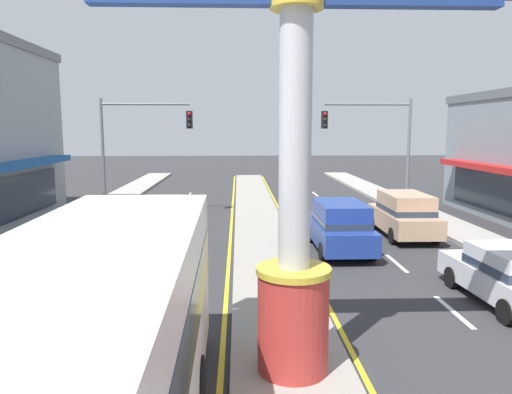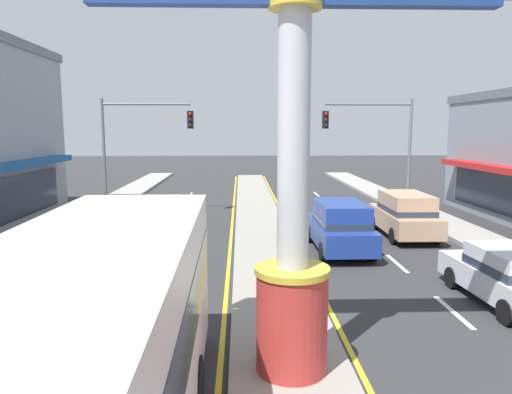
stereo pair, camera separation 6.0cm
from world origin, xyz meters
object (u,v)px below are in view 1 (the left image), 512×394
Objects in this scene: suv_far_right_lane at (404,214)px; suv_near_left_lane at (340,226)px; traffic_light_right_side at (377,136)px; sedan_mid_left_lane at (509,275)px; traffic_light_left_side at (136,136)px; district_sign at (295,159)px.

suv_far_right_lane is 4.06m from suv_near_left_lane.
sedan_mid_left_lane is (-0.28, -13.45, -3.46)m from traffic_light_right_side.
suv_near_left_lane reaches higher than sedan_mid_left_lane.
traffic_light_right_side reaches higher than suv_near_left_lane.
suv_far_right_lane is (-0.29, -5.44, -3.26)m from traffic_light_right_side.
traffic_light_left_side is 1.42× the size of sedan_mid_left_lane.
district_sign is 1.73× the size of suv_near_left_lane.
traffic_light_left_side reaches higher than suv_far_right_lane.
traffic_light_left_side reaches higher than suv_near_left_lane.
suv_far_right_lane is at bearing -24.14° from traffic_light_left_side.
suv_near_left_lane is 6.54m from sedan_mid_left_lane.
traffic_light_left_side is 12.82m from traffic_light_right_side.
sedan_mid_left_lane is (12.54, -13.63, -3.46)m from traffic_light_left_side.
traffic_light_left_side is 18.84m from sedan_mid_left_lane.
traffic_light_left_side is 1.00× the size of traffic_light_right_side.
sedan_mid_left_lane is at bearing -47.38° from traffic_light_left_side.
district_sign is 1.29× the size of traffic_light_left_side.
traffic_light_right_side is 1.34× the size of suv_far_right_lane.
traffic_light_right_side is at bearing 69.29° from district_sign.
traffic_light_right_side is 1.42× the size of sedan_mid_left_lane.
district_sign is 1.29× the size of traffic_light_right_side.
sedan_mid_left_lane is at bearing 29.74° from district_sign.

